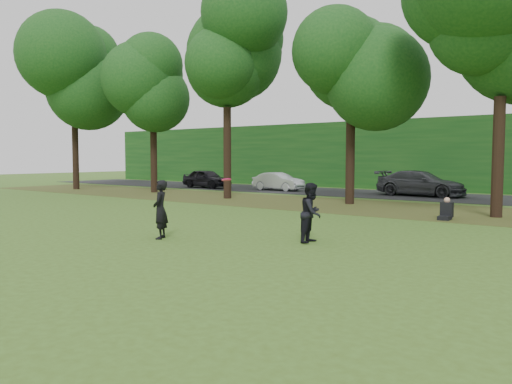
# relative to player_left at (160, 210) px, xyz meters

# --- Properties ---
(ground) EXTENTS (120.00, 120.00, 0.00)m
(ground) POSITION_rel_player_left_xyz_m (2.53, -1.04, -0.83)
(ground) COLOR #3E5B1C
(ground) RESTS_ON ground
(leaf_litter) EXTENTS (60.00, 7.00, 0.01)m
(leaf_litter) POSITION_rel_player_left_xyz_m (2.53, 11.96, -0.83)
(leaf_litter) COLOR #52461D
(leaf_litter) RESTS_ON ground
(street) EXTENTS (70.00, 7.00, 0.02)m
(street) POSITION_rel_player_left_xyz_m (2.53, 19.96, -0.82)
(street) COLOR black
(street) RESTS_ON ground
(far_hedge) EXTENTS (70.00, 3.00, 5.00)m
(far_hedge) POSITION_rel_player_left_xyz_m (2.53, 25.96, 1.67)
(far_hedge) COLOR #124216
(far_hedge) RESTS_ON ground
(player_left) EXTENTS (0.67, 0.73, 1.67)m
(player_left) POSITION_rel_player_left_xyz_m (0.00, 0.00, 0.00)
(player_left) COLOR black
(player_left) RESTS_ON ground
(player_right) EXTENTS (0.71, 0.86, 1.63)m
(player_right) POSITION_rel_player_left_xyz_m (3.75, 2.05, -0.02)
(player_right) COLOR black
(player_right) RESTS_ON ground
(parked_cars) EXTENTS (36.77, 4.15, 1.50)m
(parked_cars) POSITION_rel_player_left_xyz_m (2.58, 18.87, -0.11)
(parked_cars) COLOR black
(parked_cars) RESTS_ON street
(frisbee) EXTENTS (0.38, 0.38, 0.10)m
(frisbee) POSITION_rel_player_left_xyz_m (1.71, 0.88, 0.86)
(frisbee) COLOR #EC135A
(frisbee) RESTS_ON ground
(seated_person) EXTENTS (0.43, 0.74, 0.83)m
(seated_person) POSITION_rel_player_left_xyz_m (5.20, 9.37, -0.52)
(seated_person) COLOR black
(seated_person) RESTS_ON ground
(tree_line) EXTENTS (55.30, 7.90, 12.31)m
(tree_line) POSITION_rel_player_left_xyz_m (2.19, 11.90, 7.01)
(tree_line) COLOR black
(tree_line) RESTS_ON ground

